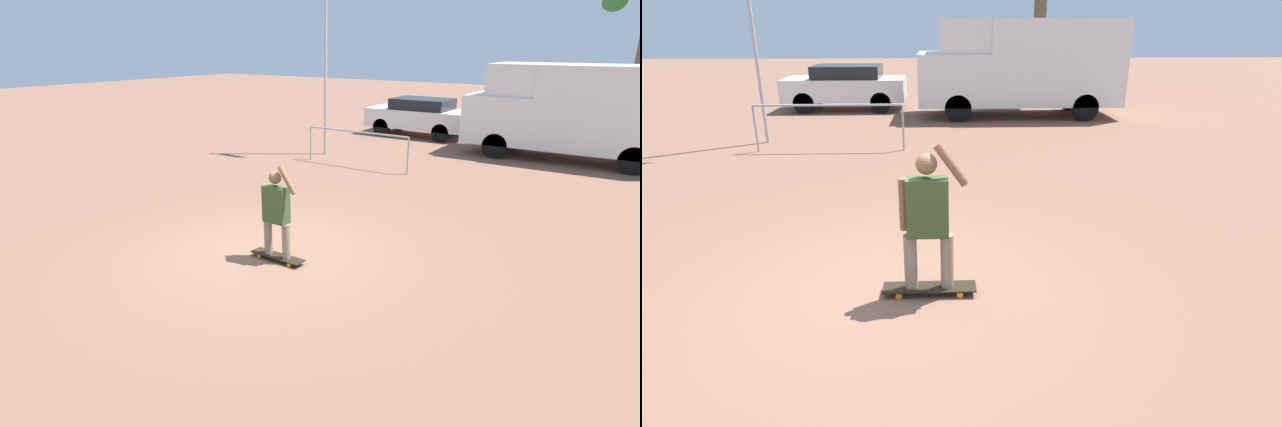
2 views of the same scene
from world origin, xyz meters
TOP-DOWN VIEW (x-y plane):
  - ground_plane at (0.00, 0.00)m, footprint 80.00×80.00m
  - skateboard at (0.37, -0.14)m, footprint 1.01×0.25m
  - person_skateboarder at (0.37, -0.14)m, footprint 0.72×0.22m
  - camper_van at (3.09, 11.14)m, footprint 6.21×2.26m
  - parked_car_white at (-2.68, 12.58)m, footprint 4.02×1.84m
  - plaza_railing_segment at (-2.03, 6.54)m, footprint 3.40×0.05m

SIDE VIEW (x-z plane):
  - ground_plane at x=0.00m, z-range 0.00..0.00m
  - skateboard at x=0.37m, z-range 0.03..0.12m
  - parked_car_white at x=-2.68m, z-range 0.06..1.53m
  - plaza_railing_segment at x=-2.03m, z-range 0.34..1.42m
  - person_skateboarder at x=0.37m, z-range 0.13..1.73m
  - camper_van at x=3.09m, z-range 0.13..3.06m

